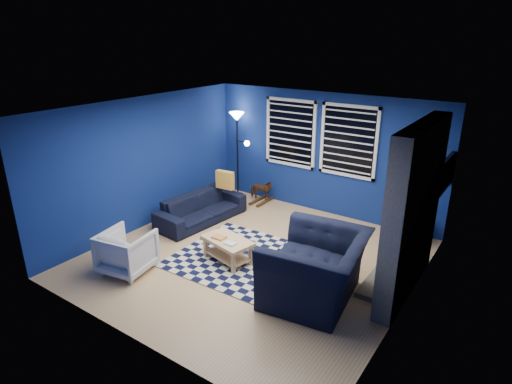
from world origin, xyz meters
TOP-DOWN VIEW (x-y plane):
  - floor at (0.00, 0.00)m, footprint 5.00×5.00m
  - ceiling at (0.00, 0.00)m, footprint 5.00×5.00m
  - wall_back at (0.00, 2.50)m, footprint 5.00×0.00m
  - wall_left at (-2.50, 0.00)m, footprint 0.00×5.00m
  - wall_right at (2.50, 0.00)m, footprint 0.00×5.00m
  - fireplace at (2.36, 0.50)m, footprint 0.65×2.00m
  - window_left at (-0.75, 2.46)m, footprint 1.17×0.06m
  - window_right at (0.55, 2.46)m, footprint 1.17×0.06m
  - tv at (2.45, 2.00)m, footprint 0.07×1.00m
  - rug at (0.05, -0.10)m, footprint 2.55×2.06m
  - sofa at (-1.72, 0.66)m, footprint 1.97×0.93m
  - armchair_big at (1.38, -0.42)m, footprint 1.62×1.47m
  - armchair_bent at (-1.41, -1.45)m, footprint 0.85×0.87m
  - rocking_horse at (-1.29, 2.18)m, footprint 0.40×0.58m
  - coffee_table at (-0.28, -0.32)m, footprint 0.94×0.66m
  - cabinet at (1.92, 2.20)m, footprint 0.62×0.48m
  - floor_lamp at (-1.97, 2.25)m, footprint 0.53×0.32m
  - throw_pillow at (-1.57, 1.25)m, footprint 0.40×0.15m

SIDE VIEW (x-z plane):
  - floor at x=0.00m, z-range 0.00..0.00m
  - rug at x=0.05m, z-range 0.00..0.02m
  - cabinet at x=1.92m, z-range -0.03..0.52m
  - sofa at x=-1.72m, z-range 0.00..0.56m
  - rocking_horse at x=-1.29m, z-range 0.07..0.52m
  - coffee_table at x=-0.28m, z-range 0.08..0.51m
  - armchair_bent at x=-1.41m, z-range 0.00..0.68m
  - armchair_big at x=1.38m, z-range 0.00..0.95m
  - throw_pillow at x=-1.57m, z-range 0.56..0.93m
  - fireplace at x=2.36m, z-range -0.05..2.45m
  - wall_back at x=0.00m, z-range -1.25..3.75m
  - wall_left at x=-2.50m, z-range -1.25..3.75m
  - wall_right at x=2.50m, z-range -1.25..3.75m
  - tv at x=2.45m, z-range 1.11..1.69m
  - floor_lamp at x=-1.97m, z-range 0.62..2.56m
  - window_left at x=-0.75m, z-range 0.89..2.31m
  - window_right at x=0.55m, z-range 0.89..2.31m
  - ceiling at x=0.00m, z-range 2.50..2.50m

